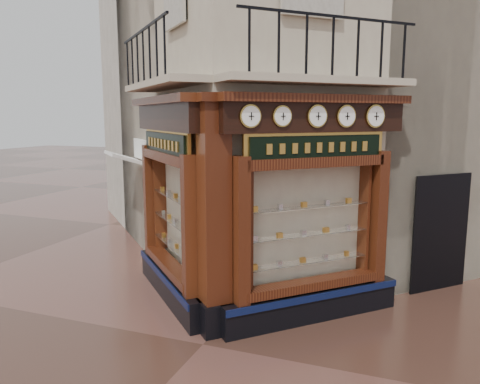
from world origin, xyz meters
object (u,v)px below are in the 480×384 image
at_px(signboard_left, 165,144).
at_px(signboard_right, 317,147).
at_px(clock_c, 317,116).
at_px(clock_d, 346,116).
at_px(clock_b, 282,116).
at_px(clock_e, 375,116).
at_px(awning, 127,255).
at_px(corner_pilaster, 214,220).
at_px(clock_a, 250,116).

distance_m(signboard_left, signboard_right, 2.92).
height_order(clock_c, signboard_left, clock_c).
bearing_deg(clock_d, clock_b, 180.00).
height_order(clock_c, clock_e, clock_e).
bearing_deg(clock_c, awning, 111.37).
xyz_separation_m(clock_e, awning, (-6.28, 1.53, -3.62)).
relative_size(clock_d, signboard_right, 0.19).
height_order(corner_pilaster, clock_e, corner_pilaster).
distance_m(clock_a, clock_d, 1.80).
bearing_deg(clock_e, signboard_right, 174.32).
xyz_separation_m(awning, signboard_right, (5.42, -2.23, 3.10)).
height_order(clock_a, clock_c, clock_c).
bearing_deg(awning, clock_a, -170.32).
xyz_separation_m(clock_c, clock_d, (0.41, 0.41, 0.00)).
xyz_separation_m(clock_b, clock_e, (1.32, 1.32, 0.00)).
bearing_deg(corner_pilaster, signboard_right, -10.25).
bearing_deg(clock_b, clock_c, -0.00).
relative_size(clock_c, clock_d, 0.99).
height_order(clock_a, signboard_left, clock_a).
height_order(corner_pilaster, awning, corner_pilaster).
relative_size(corner_pilaster, clock_b, 11.70).
bearing_deg(corner_pilaster, clock_a, -44.03).
height_order(awning, signboard_left, signboard_left).
relative_size(awning, signboard_right, 0.66).
xyz_separation_m(corner_pilaster, clock_d, (1.89, 1.28, 1.67)).
distance_m(clock_e, awning, 7.41).
relative_size(clock_c, signboard_left, 0.18).
bearing_deg(signboard_left, clock_e, -124.41).
height_order(clock_a, clock_d, clock_d).
distance_m(clock_e, signboard_right, 1.23).
height_order(corner_pilaster, signboard_right, corner_pilaster).
xyz_separation_m(clock_a, awning, (-4.57, 3.24, -3.62)).
height_order(clock_b, clock_e, clock_e).
height_order(clock_b, clock_d, clock_d).
distance_m(clock_d, signboard_right, 0.72).
distance_m(awning, signboard_right, 6.63).
xyz_separation_m(corner_pilaster, clock_e, (2.33, 1.72, 1.67)).
bearing_deg(clock_e, clock_d, -180.00).
xyz_separation_m(corner_pilaster, signboard_left, (-1.46, 1.01, 1.15)).
xyz_separation_m(clock_a, signboard_left, (-2.08, 1.00, -0.52)).
relative_size(clock_a, signboard_right, 0.18).
bearing_deg(clock_c, clock_b, 180.00).
bearing_deg(corner_pilaster, clock_e, -8.49).
bearing_deg(clock_c, signboard_right, 50.86).
height_order(clock_a, awning, clock_a).
distance_m(clock_b, signboard_right, 0.92).
distance_m(clock_d, clock_e, 0.62).
height_order(clock_a, clock_b, clock_a).
relative_size(corner_pilaster, signboard_right, 2.00).
relative_size(clock_d, signboard_left, 0.18).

